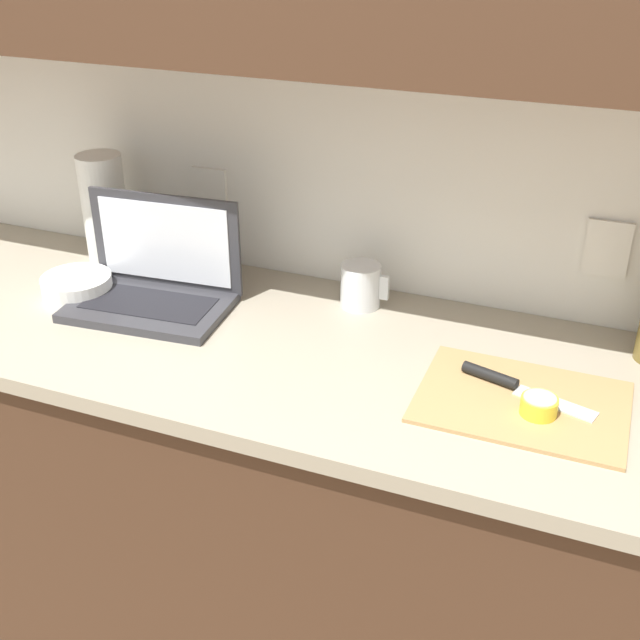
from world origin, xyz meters
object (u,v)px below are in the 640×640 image
object	(u,v)px
lemon_half_cut	(539,406)
measuring_cup	(361,286)
knife	(505,382)
cutting_board	(522,402)
bowl_white	(77,286)
paper_towel_roll	(105,209)
laptop	(156,280)

from	to	relation	value
lemon_half_cut	measuring_cup	size ratio (longest dim) A/B	0.60
knife	measuring_cup	bearing A→B (deg)	164.00
knife	measuring_cup	world-z (taller)	measuring_cup
cutting_board	bowl_white	distance (m)	1.03
cutting_board	bowl_white	size ratio (longest dim) A/B	2.35
knife	paper_towel_roll	xyz separation A→B (m)	(-1.03, 0.22, 0.12)
knife	bowl_white	world-z (taller)	bowl_white
knife	bowl_white	xyz separation A→B (m)	(-0.98, 0.03, 0.01)
knife	lemon_half_cut	bearing A→B (deg)	-28.32
bowl_white	paper_towel_roll	bearing A→B (deg)	102.50
laptop	cutting_board	world-z (taller)	laptop
measuring_cup	bowl_white	bearing A→B (deg)	-162.59
paper_towel_roll	bowl_white	bearing A→B (deg)	-77.50
lemon_half_cut	paper_towel_roll	size ratio (longest dim) A/B	0.24
bowl_white	cutting_board	bearing A→B (deg)	-3.65
bowl_white	paper_towel_roll	distance (m)	0.23
laptop	lemon_half_cut	bearing A→B (deg)	-13.57
laptop	cutting_board	xyz separation A→B (m)	(0.83, -0.10, -0.05)
laptop	knife	world-z (taller)	laptop
laptop	measuring_cup	world-z (taller)	laptop
knife	lemon_half_cut	size ratio (longest dim) A/B	3.94
knife	lemon_half_cut	world-z (taller)	lemon_half_cut
bowl_white	knife	bearing A→B (deg)	-1.68
laptop	paper_towel_roll	world-z (taller)	paper_towel_roll
knife	bowl_white	bearing A→B (deg)	-166.04
laptop	knife	bearing A→B (deg)	-9.45
knife	paper_towel_roll	distance (m)	1.06
lemon_half_cut	measuring_cup	bearing A→B (deg)	146.04
laptop	paper_towel_roll	xyz separation A→B (m)	(-0.23, 0.16, 0.08)
lemon_half_cut	bowl_white	bearing A→B (deg)	174.70
knife	bowl_white	size ratio (longest dim) A/B	1.63
cutting_board	measuring_cup	size ratio (longest dim) A/B	3.41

